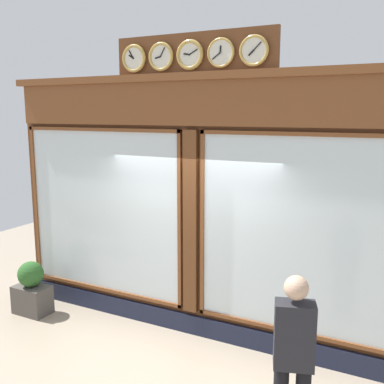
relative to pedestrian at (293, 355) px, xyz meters
The scene contains 4 objects.
shop_facade 2.64m from the pedestrian, 42.22° to the right, with size 6.15×0.42×4.11m.
pedestrian is the anchor object (origin of this frame).
planter_box 4.51m from the pedestrian, 12.39° to the right, with size 0.56×0.36×0.44m, color #4C4742.
planter_shrub 4.46m from the pedestrian, 12.39° to the right, with size 0.40×0.40×0.40m, color #285623.
Camera 1 is at (-2.72, 5.27, 3.11)m, focal length 41.73 mm.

